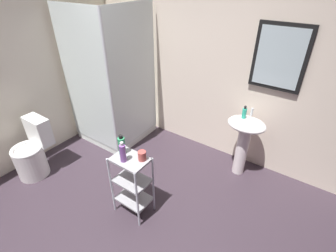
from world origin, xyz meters
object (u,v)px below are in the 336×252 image
Objects in this scene: toilet at (33,153)px; rinse_cup at (142,156)px; pedestal_sink at (244,136)px; body_wash_bottle_green at (122,145)px; hand_soap_bottle at (244,113)px; storage_cart at (132,181)px; conditioner_bottle_purple at (123,153)px; shower_stall at (115,112)px.

rinse_cup is (1.59, 0.33, 0.47)m from toilet.
body_wash_bottle_green is (-0.84, -1.24, 0.26)m from pedestal_sink.
storage_cart is at bearing -117.55° from hand_soap_bottle.
conditioner_bottle_purple reaches higher than storage_cart.
rinse_cup reaches higher than toilet.
pedestal_sink is at bearing 60.51° from conditioner_bottle_purple.
shower_stall is 20.73× the size of rinse_cup.
hand_soap_bottle is at bearing 62.57° from conditioner_bottle_purple.
conditioner_bottle_purple is at bearing -117.43° from hand_soap_bottle.
shower_stall is 1.92m from hand_soap_bottle.
conditioner_bottle_purple reaches higher than rinse_cup.
conditioner_bottle_purple is 0.19m from rinse_cup.
body_wash_bottle_green reaches higher than pedestal_sink.
toilet is 4.83× the size of hand_soap_bottle.
pedestal_sink is 8.40× the size of rinse_cup.
storage_cart is 1.51m from hand_soap_bottle.
storage_cart is at bearing -13.38° from body_wash_bottle_green.
shower_stall is 2.70× the size of storage_cart.
shower_stall is 1.56m from conditioner_bottle_purple.
storage_cart is 4.71× the size of hand_soap_bottle.
body_wash_bottle_green is at bearing 166.62° from storage_cart.
hand_soap_bottle reaches higher than rinse_cup.
toilet is 1.50m from storage_cart.
pedestal_sink is 1.09× the size of storage_cart.
pedestal_sink is 5.15× the size of hand_soap_bottle.
toilet is at bearing -171.75° from conditioner_bottle_purple.
rinse_cup is (0.14, 0.12, -0.05)m from conditioner_bottle_purple.
storage_cart is 3.45× the size of body_wash_bottle_green.
body_wash_bottle_green reaches higher than storage_cart.
conditioner_bottle_purple is at bearing -114.73° from storage_cart.
hand_soap_bottle is at bearing 10.77° from shower_stall.
hand_soap_bottle is (1.84, 0.35, 0.41)m from shower_stall.
rinse_cup reaches higher than storage_cart.
conditioner_bottle_purple is (-0.69, -1.34, -0.04)m from hand_soap_bottle.
rinse_cup is at bearing -114.50° from hand_soap_bottle.
conditioner_bottle_purple is (1.15, -0.99, 0.37)m from shower_stall.
shower_stall is 2.63× the size of toilet.
rinse_cup is at bearing -116.84° from pedestal_sink.
pedestal_sink is 1.55m from conditioner_bottle_purple.
conditioner_bottle_purple reaches higher than toilet.
toilet is at bearing -145.05° from pedestal_sink.
body_wash_bottle_green is at bearing -172.01° from rinse_cup.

